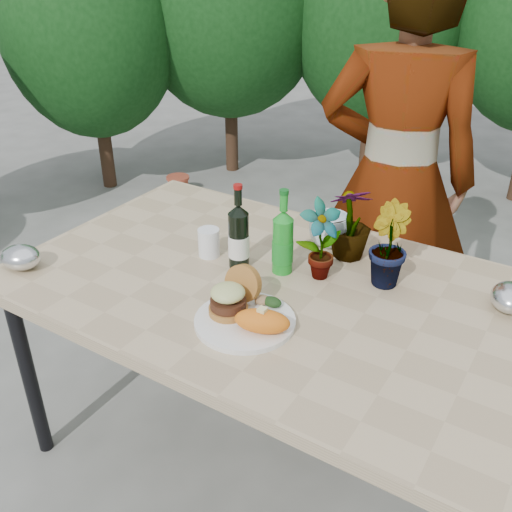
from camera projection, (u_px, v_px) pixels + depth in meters
The scene contains 18 objects.
ground at pixel (267, 453), 2.12m from camera, with size 80.00×80.00×0.00m, color #62625D.
patio_table at pixel (270, 298), 1.79m from camera, with size 1.60×1.00×0.75m.
shrub_hedge at pixel (437, 59), 2.87m from camera, with size 6.81×5.00×2.15m.
dinner_plate at pixel (245, 321), 1.57m from camera, with size 0.28×0.28×0.01m, color white.
burger_stack at pixel (232, 296), 1.58m from camera, with size 0.11×0.16×0.11m.
sweet_potato at pixel (262, 321), 1.50m from camera, with size 0.15×0.08×0.06m, color orange.
grilled_veg at pixel (268, 301), 1.62m from camera, with size 0.08×0.05×0.03m.
wine_bottle at pixel (239, 237), 1.79m from camera, with size 0.07×0.07×0.28m.
sparkling_water at pixel (283, 243), 1.77m from camera, with size 0.07×0.07×0.28m.
plastic_cup at pixel (209, 242), 1.88m from camera, with size 0.07×0.07×0.10m, color white.
seedling_left at pixel (321, 241), 1.72m from camera, with size 0.14×0.09×0.26m, color #2B6021.
seedling_mid at pixel (387, 245), 1.70m from camera, with size 0.14×0.11×0.26m, color #24591E.
seedling_right at pixel (351, 223), 1.84m from camera, with size 0.14×0.14×0.25m, color #2D5C1F.
blue_bowl at pixel (329, 230), 1.94m from camera, with size 0.14×0.14×0.11m, color white.
foil_packet_left at pixel (21, 257), 1.82m from camera, with size 0.13×0.11×0.08m, color silver.
foil_packet_right at pixel (510, 297), 1.61m from camera, with size 0.13×0.11×0.08m, color silver.
person at pixel (395, 180), 2.23m from camera, with size 0.62×0.41×1.70m, color #915B48.
terracotta_pot at pixel (178, 185), 4.24m from camera, with size 0.17×0.17×0.14m.
Camera 1 is at (0.76, -1.29, 1.68)m, focal length 40.00 mm.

